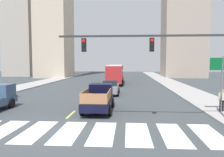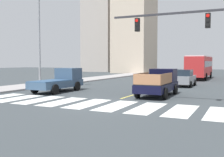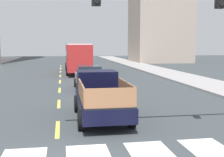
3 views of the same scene
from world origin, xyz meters
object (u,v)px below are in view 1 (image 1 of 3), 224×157
object	(u,v)px
direction_sign_green	(222,72)
pedestrian_waiting	(222,98)
pickup_stakebed	(99,98)
sedan_mid	(111,87)
traffic_signal_gantry	(172,54)
city_bus	(115,73)

from	to	relation	value
direction_sign_green	pedestrian_waiting	distance (m)	1.93
pickup_stakebed	sedan_mid	bearing A→B (deg)	88.00
traffic_signal_gantry	pedestrian_waiting	bearing A→B (deg)	33.39
city_bus	pedestrian_waiting	size ratio (longest dim) A/B	6.59
pickup_stakebed	traffic_signal_gantry	world-z (taller)	traffic_signal_gantry
pickup_stakebed	pedestrian_waiting	distance (m)	9.22
sedan_mid	direction_sign_green	xyz separation A→B (m)	(8.82, -9.11, 2.17)
sedan_mid	traffic_signal_gantry	world-z (taller)	traffic_signal_gantry
city_bus	sedan_mid	world-z (taller)	city_bus
sedan_mid	traffic_signal_gantry	size ratio (longest dim) A/B	0.41
direction_sign_green	pedestrian_waiting	world-z (taller)	direction_sign_green
traffic_signal_gantry	direction_sign_green	size ratio (longest dim) A/B	2.55
city_bus	pedestrian_waiting	world-z (taller)	city_bus
sedan_mid	pedestrian_waiting	size ratio (longest dim) A/B	2.68
sedan_mid	traffic_signal_gantry	xyz separation A→B (m)	(4.72, -11.77, 3.40)
traffic_signal_gantry	pedestrian_waiting	size ratio (longest dim) A/B	6.52
pickup_stakebed	sedan_mid	xyz separation A→B (m)	(0.25, 8.42, -0.08)
traffic_signal_gantry	pedestrian_waiting	distance (m)	5.96
pickup_stakebed	sedan_mid	size ratio (longest dim) A/B	1.18
sedan_mid	pedestrian_waiting	xyz separation A→B (m)	(8.95, -8.98, 0.26)
pickup_stakebed	pedestrian_waiting	xyz separation A→B (m)	(9.20, -0.56, 0.18)
pickup_stakebed	city_bus	world-z (taller)	city_bus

